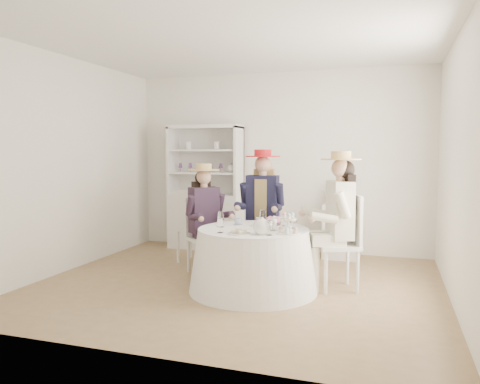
% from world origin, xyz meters
% --- Properties ---
extents(ground, '(4.50, 4.50, 0.00)m').
position_xyz_m(ground, '(0.00, 0.00, 0.00)').
color(ground, brown).
rests_on(ground, ground).
extents(ceiling, '(4.50, 4.50, 0.00)m').
position_xyz_m(ceiling, '(0.00, 0.00, 2.70)').
color(ceiling, white).
rests_on(ceiling, wall_back).
extents(wall_back, '(4.50, 0.00, 4.50)m').
position_xyz_m(wall_back, '(0.00, 2.00, 1.35)').
color(wall_back, white).
rests_on(wall_back, ground).
extents(wall_front, '(4.50, 0.00, 4.50)m').
position_xyz_m(wall_front, '(0.00, -2.00, 1.35)').
color(wall_front, white).
rests_on(wall_front, ground).
extents(wall_left, '(0.00, 4.50, 4.50)m').
position_xyz_m(wall_left, '(-2.25, 0.00, 1.35)').
color(wall_left, white).
rests_on(wall_left, ground).
extents(wall_right, '(0.00, 4.50, 4.50)m').
position_xyz_m(wall_right, '(2.25, 0.00, 1.35)').
color(wall_right, white).
rests_on(wall_right, ground).
extents(tea_table, '(1.39, 1.39, 0.68)m').
position_xyz_m(tea_table, '(0.24, -0.18, 0.34)').
color(tea_table, white).
rests_on(tea_table, ground).
extents(hutch, '(1.14, 0.45, 1.92)m').
position_xyz_m(hutch, '(-1.10, 1.77, 0.68)').
color(hutch, silver).
rests_on(hutch, ground).
extents(side_table, '(0.51, 0.51, 0.77)m').
position_xyz_m(side_table, '(0.99, 1.75, 0.38)').
color(side_table, silver).
rests_on(side_table, ground).
extents(hatbox, '(0.32, 0.32, 0.28)m').
position_xyz_m(hatbox, '(0.99, 1.75, 0.91)').
color(hatbox, black).
rests_on(hatbox, side_table).
extents(guest_left, '(0.58, 0.57, 1.36)m').
position_xyz_m(guest_left, '(-0.53, 0.33, 0.77)').
color(guest_left, silver).
rests_on(guest_left, ground).
extents(guest_mid, '(0.56, 0.58, 1.54)m').
position_xyz_m(guest_mid, '(0.09, 0.74, 0.87)').
color(guest_mid, silver).
rests_on(guest_mid, ground).
extents(guest_right, '(0.63, 0.58, 1.52)m').
position_xyz_m(guest_right, '(1.10, 0.16, 0.85)').
color(guest_right, silver).
rests_on(guest_right, ground).
extents(spare_chair, '(0.45, 0.45, 0.99)m').
position_xyz_m(spare_chair, '(-0.91, 0.78, 0.53)').
color(spare_chair, silver).
rests_on(spare_chair, ground).
extents(teacup_a, '(0.11, 0.11, 0.07)m').
position_xyz_m(teacup_a, '(0.01, -0.01, 0.72)').
color(teacup_a, white).
rests_on(teacup_a, tea_table).
extents(teacup_b, '(0.08, 0.08, 0.07)m').
position_xyz_m(teacup_b, '(0.23, 0.10, 0.72)').
color(teacup_b, white).
rests_on(teacup_b, tea_table).
extents(teacup_c, '(0.12, 0.12, 0.08)m').
position_xyz_m(teacup_c, '(0.46, -0.04, 0.72)').
color(teacup_c, white).
rests_on(teacup_c, tea_table).
extents(flower_bowl, '(0.25, 0.25, 0.05)m').
position_xyz_m(flower_bowl, '(0.46, -0.20, 0.71)').
color(flower_bowl, white).
rests_on(flower_bowl, tea_table).
extents(flower_arrangement, '(0.17, 0.17, 0.06)m').
position_xyz_m(flower_arrangement, '(0.46, -0.16, 0.77)').
color(flower_arrangement, '#CF6794').
rests_on(flower_arrangement, tea_table).
extents(table_teapot, '(0.24, 0.17, 0.18)m').
position_xyz_m(table_teapot, '(0.43, -0.50, 0.76)').
color(table_teapot, white).
rests_on(table_teapot, tea_table).
extents(sandwich_plate, '(0.23, 0.23, 0.05)m').
position_xyz_m(sandwich_plate, '(0.20, -0.55, 0.70)').
color(sandwich_plate, white).
rests_on(sandwich_plate, tea_table).
extents(cupcake_stand, '(0.22, 0.22, 0.21)m').
position_xyz_m(cupcake_stand, '(0.67, -0.37, 0.76)').
color(cupcake_stand, white).
rests_on(cupcake_stand, tea_table).
extents(stemware_set, '(0.91, 0.88, 0.15)m').
position_xyz_m(stemware_set, '(0.24, -0.18, 0.76)').
color(stemware_set, white).
rests_on(stemware_set, tea_table).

